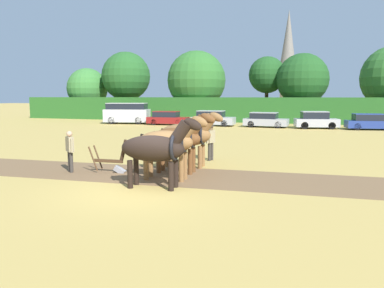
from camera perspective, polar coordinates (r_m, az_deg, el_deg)
ground_plane at (r=12.07m, az=-7.65°, el=-6.99°), size 240.00×240.00×0.00m
plowed_furrow_strip at (r=15.68m, az=-16.72°, el=-3.90°), size 25.76×4.91×0.01m
hedgerow at (r=42.70m, az=11.31°, el=5.08°), size 63.80×1.29×2.83m
tree_far_left at (r=55.19m, az=-15.66°, el=8.15°), size 5.64×5.64×6.87m
tree_left at (r=52.19m, az=-10.01°, el=10.13°), size 6.53×6.53×8.91m
tree_center_left at (r=47.61m, az=0.67°, el=9.69°), size 7.32×7.32×8.61m
tree_center at (r=46.90m, az=11.37°, el=10.25°), size 4.42×4.42×7.73m
tree_center_right at (r=45.41m, az=16.48°, el=9.43°), size 5.92×5.92×7.86m
church_spire at (r=87.88m, az=14.39°, el=12.60°), size 3.36×3.36×21.82m
draft_horse_lead_left at (r=12.06m, az=-5.48°, el=-0.67°), size 2.85×1.02×2.37m
draft_horse_lead_right at (r=13.24m, az=-3.62°, el=0.27°), size 2.71×0.98×2.37m
draft_horse_trail_left at (r=14.44m, az=-2.02°, el=0.85°), size 2.68×0.97×2.41m
draft_horse_trail_right at (r=15.66m, az=-0.72°, el=1.42°), size 2.89×1.13×2.39m
plow at (r=14.96m, az=-12.23°, el=-3.08°), size 1.49×0.48×1.13m
farmer_at_plow at (r=15.34m, az=-18.11°, el=-0.66°), size 0.54×0.45×1.62m
farmer_beside_team at (r=17.26m, az=2.87°, el=0.73°), size 0.43×0.64×1.70m
parked_van at (r=41.21m, az=-9.87°, el=4.67°), size 5.06×2.94×2.24m
parked_car_left at (r=39.07m, az=-3.75°, el=3.93°), size 4.33×1.98×1.41m
parked_car_center_left at (r=37.69m, az=3.13°, el=3.90°), size 4.34×1.85×1.53m
parked_car_center at (r=36.63m, az=11.12°, el=3.60°), size 4.26×2.05×1.43m
parked_car_center_right at (r=36.33m, az=18.35°, el=3.44°), size 4.13×2.50×1.58m
parked_car_right at (r=36.76m, az=25.45°, el=3.04°), size 4.33×2.34×1.43m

